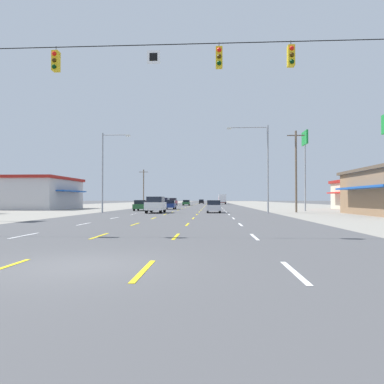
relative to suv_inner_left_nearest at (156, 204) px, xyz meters
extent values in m
plane|color=#4C4C4F|center=(3.42, 32.37, -1.03)|extent=(572.00, 572.00, 0.00)
cube|color=gray|center=(-21.33, 32.37, -1.02)|extent=(28.00, 440.00, 0.01)
cube|color=gray|center=(28.17, 32.37, -1.02)|extent=(28.00, 440.00, 0.01)
cube|color=white|center=(-1.83, -26.63, -1.02)|extent=(0.14, 2.60, 0.01)
cube|color=white|center=(-1.83, -19.13, -1.02)|extent=(0.14, 2.60, 0.01)
cube|color=white|center=(-1.83, -11.63, -1.02)|extent=(0.14, 2.60, 0.01)
cube|color=white|center=(-1.83, -4.13, -1.02)|extent=(0.14, 2.60, 0.01)
cube|color=white|center=(-1.83, 3.37, -1.02)|extent=(0.14, 2.60, 0.01)
cube|color=white|center=(-1.83, 10.87, -1.02)|extent=(0.14, 2.60, 0.01)
cube|color=white|center=(-1.83, 18.37, -1.02)|extent=(0.14, 2.60, 0.01)
cube|color=white|center=(-1.83, 25.87, -1.02)|extent=(0.14, 2.60, 0.01)
cube|color=white|center=(-1.83, 33.37, -1.02)|extent=(0.14, 2.60, 0.01)
cube|color=white|center=(-1.83, 40.87, -1.02)|extent=(0.14, 2.60, 0.01)
cube|color=white|center=(-1.83, 48.37, -1.02)|extent=(0.14, 2.60, 0.01)
cube|color=white|center=(-1.83, 55.87, -1.02)|extent=(0.14, 2.60, 0.01)
cube|color=white|center=(-1.83, 63.37, -1.02)|extent=(0.14, 2.60, 0.01)
cube|color=white|center=(-1.83, 70.87, -1.02)|extent=(0.14, 2.60, 0.01)
cube|color=white|center=(-1.83, 78.37, -1.02)|extent=(0.14, 2.60, 0.01)
cube|color=white|center=(-1.83, 85.87, -1.02)|extent=(0.14, 2.60, 0.01)
cube|color=white|center=(-1.83, 93.37, -1.02)|extent=(0.14, 2.60, 0.01)
cube|color=white|center=(-1.83, 100.87, -1.02)|extent=(0.14, 2.60, 0.01)
cube|color=white|center=(-1.83, 108.37, -1.02)|extent=(0.14, 2.60, 0.01)
cube|color=white|center=(-1.83, 115.87, -1.02)|extent=(0.14, 2.60, 0.01)
cube|color=white|center=(-1.83, 123.37, -1.02)|extent=(0.14, 2.60, 0.01)
cube|color=white|center=(-1.83, 130.87, -1.02)|extent=(0.14, 2.60, 0.01)
cube|color=white|center=(-1.83, 138.37, -1.02)|extent=(0.14, 2.60, 0.01)
cube|color=white|center=(-1.83, 145.87, -1.02)|extent=(0.14, 2.60, 0.01)
cube|color=white|center=(-1.83, 153.37, -1.02)|extent=(0.14, 2.60, 0.01)
cube|color=white|center=(-1.83, 160.87, -1.02)|extent=(0.14, 2.60, 0.01)
cube|color=white|center=(-1.83, 168.37, -1.02)|extent=(0.14, 2.60, 0.01)
cube|color=white|center=(-1.83, 175.87, -1.02)|extent=(0.14, 2.60, 0.01)
cube|color=white|center=(-1.83, 183.37, -1.02)|extent=(0.14, 2.60, 0.01)
cube|color=yellow|center=(1.67, -34.13, -1.02)|extent=(0.14, 2.60, 0.01)
cube|color=yellow|center=(1.67, -26.63, -1.02)|extent=(0.14, 2.60, 0.01)
cube|color=yellow|center=(1.67, -19.13, -1.02)|extent=(0.14, 2.60, 0.01)
cube|color=yellow|center=(1.67, -11.63, -1.02)|extent=(0.14, 2.60, 0.01)
cube|color=yellow|center=(1.67, -4.13, -1.02)|extent=(0.14, 2.60, 0.01)
cube|color=yellow|center=(1.67, 3.37, -1.02)|extent=(0.14, 2.60, 0.01)
cube|color=yellow|center=(1.67, 10.87, -1.02)|extent=(0.14, 2.60, 0.01)
cube|color=yellow|center=(1.67, 18.37, -1.02)|extent=(0.14, 2.60, 0.01)
cube|color=yellow|center=(1.67, 25.87, -1.02)|extent=(0.14, 2.60, 0.01)
cube|color=yellow|center=(1.67, 33.37, -1.02)|extent=(0.14, 2.60, 0.01)
cube|color=yellow|center=(1.67, 40.87, -1.02)|extent=(0.14, 2.60, 0.01)
cube|color=yellow|center=(1.67, 48.37, -1.02)|extent=(0.14, 2.60, 0.01)
cube|color=yellow|center=(1.67, 55.87, -1.02)|extent=(0.14, 2.60, 0.01)
cube|color=yellow|center=(1.67, 63.37, -1.02)|extent=(0.14, 2.60, 0.01)
cube|color=yellow|center=(1.67, 70.87, -1.02)|extent=(0.14, 2.60, 0.01)
cube|color=yellow|center=(1.67, 78.37, -1.02)|extent=(0.14, 2.60, 0.01)
cube|color=yellow|center=(1.67, 85.87, -1.02)|extent=(0.14, 2.60, 0.01)
cube|color=yellow|center=(1.67, 93.37, -1.02)|extent=(0.14, 2.60, 0.01)
cube|color=yellow|center=(1.67, 100.87, -1.02)|extent=(0.14, 2.60, 0.01)
cube|color=yellow|center=(1.67, 108.37, -1.02)|extent=(0.14, 2.60, 0.01)
cube|color=yellow|center=(1.67, 115.87, -1.02)|extent=(0.14, 2.60, 0.01)
cube|color=yellow|center=(1.67, 123.37, -1.02)|extent=(0.14, 2.60, 0.01)
cube|color=yellow|center=(1.67, 130.87, -1.02)|extent=(0.14, 2.60, 0.01)
cube|color=yellow|center=(1.67, 138.37, -1.02)|extent=(0.14, 2.60, 0.01)
cube|color=yellow|center=(1.67, 145.87, -1.02)|extent=(0.14, 2.60, 0.01)
cube|color=yellow|center=(1.67, 153.37, -1.02)|extent=(0.14, 2.60, 0.01)
cube|color=yellow|center=(1.67, 160.87, -1.02)|extent=(0.14, 2.60, 0.01)
cube|color=yellow|center=(1.67, 168.37, -1.02)|extent=(0.14, 2.60, 0.01)
cube|color=yellow|center=(1.67, 175.87, -1.02)|extent=(0.14, 2.60, 0.01)
cube|color=yellow|center=(1.67, 183.37, -1.02)|extent=(0.14, 2.60, 0.01)
cube|color=yellow|center=(5.17, -34.13, -1.02)|extent=(0.14, 2.60, 0.01)
cube|color=yellow|center=(5.17, -26.63, -1.02)|extent=(0.14, 2.60, 0.01)
cube|color=yellow|center=(5.17, -19.13, -1.02)|extent=(0.14, 2.60, 0.01)
cube|color=yellow|center=(5.17, -11.63, -1.02)|extent=(0.14, 2.60, 0.01)
cube|color=yellow|center=(5.17, -4.13, -1.02)|extent=(0.14, 2.60, 0.01)
cube|color=yellow|center=(5.17, 3.37, -1.02)|extent=(0.14, 2.60, 0.01)
cube|color=yellow|center=(5.17, 10.87, -1.02)|extent=(0.14, 2.60, 0.01)
cube|color=yellow|center=(5.17, 18.37, -1.02)|extent=(0.14, 2.60, 0.01)
cube|color=yellow|center=(5.17, 25.87, -1.02)|extent=(0.14, 2.60, 0.01)
cube|color=yellow|center=(5.17, 33.37, -1.02)|extent=(0.14, 2.60, 0.01)
cube|color=yellow|center=(5.17, 40.87, -1.02)|extent=(0.14, 2.60, 0.01)
cube|color=yellow|center=(5.17, 48.37, -1.02)|extent=(0.14, 2.60, 0.01)
cube|color=yellow|center=(5.17, 55.87, -1.02)|extent=(0.14, 2.60, 0.01)
cube|color=yellow|center=(5.17, 63.37, -1.02)|extent=(0.14, 2.60, 0.01)
cube|color=yellow|center=(5.17, 70.87, -1.02)|extent=(0.14, 2.60, 0.01)
cube|color=yellow|center=(5.17, 78.37, -1.02)|extent=(0.14, 2.60, 0.01)
cube|color=yellow|center=(5.17, 85.87, -1.02)|extent=(0.14, 2.60, 0.01)
cube|color=yellow|center=(5.17, 93.37, -1.02)|extent=(0.14, 2.60, 0.01)
cube|color=yellow|center=(5.17, 100.87, -1.02)|extent=(0.14, 2.60, 0.01)
cube|color=yellow|center=(5.17, 108.37, -1.02)|extent=(0.14, 2.60, 0.01)
cube|color=yellow|center=(5.17, 115.87, -1.02)|extent=(0.14, 2.60, 0.01)
cube|color=yellow|center=(5.17, 123.37, -1.02)|extent=(0.14, 2.60, 0.01)
cube|color=yellow|center=(5.17, 130.87, -1.02)|extent=(0.14, 2.60, 0.01)
cube|color=yellow|center=(5.17, 138.37, -1.02)|extent=(0.14, 2.60, 0.01)
cube|color=yellow|center=(5.17, 145.87, -1.02)|extent=(0.14, 2.60, 0.01)
cube|color=yellow|center=(5.17, 153.37, -1.02)|extent=(0.14, 2.60, 0.01)
cube|color=yellow|center=(5.17, 160.87, -1.02)|extent=(0.14, 2.60, 0.01)
cube|color=yellow|center=(5.17, 168.37, -1.02)|extent=(0.14, 2.60, 0.01)
cube|color=yellow|center=(5.17, 175.87, -1.02)|extent=(0.14, 2.60, 0.01)
cube|color=yellow|center=(5.17, 183.37, -1.02)|extent=(0.14, 2.60, 0.01)
cube|color=white|center=(8.67, -34.13, -1.02)|extent=(0.14, 2.60, 0.01)
cube|color=white|center=(8.67, -26.63, -1.02)|extent=(0.14, 2.60, 0.01)
cube|color=white|center=(8.67, -19.13, -1.02)|extent=(0.14, 2.60, 0.01)
cube|color=white|center=(8.67, -11.63, -1.02)|extent=(0.14, 2.60, 0.01)
cube|color=white|center=(8.67, -4.13, -1.02)|extent=(0.14, 2.60, 0.01)
cube|color=white|center=(8.67, 3.37, -1.02)|extent=(0.14, 2.60, 0.01)
cube|color=white|center=(8.67, 10.87, -1.02)|extent=(0.14, 2.60, 0.01)
cube|color=white|center=(8.67, 18.37, -1.02)|extent=(0.14, 2.60, 0.01)
cube|color=white|center=(8.67, 25.87, -1.02)|extent=(0.14, 2.60, 0.01)
cube|color=white|center=(8.67, 33.37, -1.02)|extent=(0.14, 2.60, 0.01)
cube|color=white|center=(8.67, 40.87, -1.02)|extent=(0.14, 2.60, 0.01)
cube|color=white|center=(8.67, 48.37, -1.02)|extent=(0.14, 2.60, 0.01)
cube|color=white|center=(8.67, 55.87, -1.02)|extent=(0.14, 2.60, 0.01)
cube|color=white|center=(8.67, 63.37, -1.02)|extent=(0.14, 2.60, 0.01)
cube|color=white|center=(8.67, 70.87, -1.02)|extent=(0.14, 2.60, 0.01)
cube|color=white|center=(8.67, 78.37, -1.02)|extent=(0.14, 2.60, 0.01)
cube|color=white|center=(8.67, 85.87, -1.02)|extent=(0.14, 2.60, 0.01)
cube|color=white|center=(8.67, 93.37, -1.02)|extent=(0.14, 2.60, 0.01)
cube|color=white|center=(8.67, 100.87, -1.02)|extent=(0.14, 2.60, 0.01)
cube|color=white|center=(8.67, 108.37, -1.02)|extent=(0.14, 2.60, 0.01)
cube|color=white|center=(8.67, 115.87, -1.02)|extent=(0.14, 2.60, 0.01)
cube|color=white|center=(8.67, 123.37, -1.02)|extent=(0.14, 2.60, 0.01)
cube|color=white|center=(8.67, 130.87, -1.02)|extent=(0.14, 2.60, 0.01)
cube|color=white|center=(8.67, 138.37, -1.02)|extent=(0.14, 2.60, 0.01)
cube|color=white|center=(8.67, 145.87, -1.02)|extent=(0.14, 2.60, 0.01)
cube|color=white|center=(8.67, 153.37, -1.02)|extent=(0.14, 2.60, 0.01)
cube|color=white|center=(8.67, 160.87, -1.02)|extent=(0.14, 2.60, 0.01)
cube|color=white|center=(8.67, 168.37, -1.02)|extent=(0.14, 2.60, 0.01)
cube|color=white|center=(8.67, 175.87, -1.02)|extent=(0.14, 2.60, 0.01)
cube|color=white|center=(8.67, 183.37, -1.02)|extent=(0.14, 2.60, 0.01)
cylinder|color=black|center=(3.42, -26.56, 7.73)|extent=(26.92, 0.04, 0.04)
cube|color=white|center=(4.14, -26.62, 7.14)|extent=(0.60, 0.04, 0.60)
cube|color=black|center=(4.14, -26.64, 7.14)|extent=(0.36, 0.01, 0.36)
cube|color=gold|center=(7.12, -26.66, 7.03)|extent=(0.30, 0.34, 0.92)
cylinder|color=black|center=(7.12, -26.66, 7.61)|extent=(0.03, 0.03, 0.24)
sphere|color=red|center=(7.12, -26.84, 7.31)|extent=(0.20, 0.20, 0.20)
sphere|color=#352202|center=(7.12, -26.84, 7.01)|extent=(0.20, 0.20, 0.20)
sphere|color=black|center=(7.12, -26.84, 6.71)|extent=(0.20, 0.20, 0.20)
cube|color=gold|center=(10.31, -26.66, 7.03)|extent=(0.30, 0.34, 0.92)
cylinder|color=black|center=(10.31, -26.66, 7.61)|extent=(0.03, 0.03, 0.24)
sphere|color=red|center=(10.31, -26.84, 7.31)|extent=(0.20, 0.20, 0.20)
sphere|color=#352202|center=(10.31, -26.84, 7.01)|extent=(0.20, 0.20, 0.20)
sphere|color=black|center=(10.31, -26.84, 6.71)|extent=(0.20, 0.20, 0.20)
cube|color=gold|center=(-0.40, -26.66, 7.03)|extent=(0.30, 0.34, 0.92)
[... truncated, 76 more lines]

